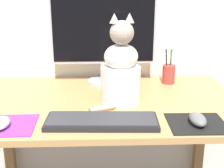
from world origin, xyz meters
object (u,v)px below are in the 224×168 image
(monitor, at_px, (103,34))
(cat, at_px, (121,71))
(keyboard, at_px, (102,121))
(computer_mouse_right, at_px, (198,119))
(pen_cup, at_px, (169,74))
(computer_mouse_left, at_px, (0,123))

(monitor, relative_size, cat, 1.38)
(keyboard, distance_m, computer_mouse_right, 0.35)
(pen_cup, bearing_deg, computer_mouse_left, -144.58)
(computer_mouse_right, xyz_separation_m, cat, (-0.27, 0.24, 0.12))
(pen_cup, bearing_deg, cat, -135.00)
(monitor, distance_m, pen_cup, 0.39)
(computer_mouse_left, bearing_deg, cat, 28.33)
(monitor, xyz_separation_m, cat, (0.07, -0.29, -0.11))
(pen_cup, bearing_deg, computer_mouse_right, -89.90)
(keyboard, height_order, computer_mouse_right, computer_mouse_right)
(keyboard, xyz_separation_m, computer_mouse_right, (0.35, -0.02, 0.01))
(monitor, bearing_deg, keyboard, -91.57)
(keyboard, relative_size, computer_mouse_right, 3.90)
(monitor, height_order, cat, monitor)
(cat, bearing_deg, computer_mouse_right, -48.56)
(keyboard, height_order, computer_mouse_left, computer_mouse_left)
(keyboard, distance_m, pen_cup, 0.59)
(computer_mouse_right, distance_m, cat, 0.38)
(pen_cup, bearing_deg, keyboard, -125.93)
(cat, height_order, pen_cup, cat)
(monitor, relative_size, pen_cup, 2.96)
(monitor, distance_m, cat, 0.32)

